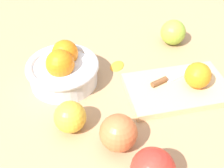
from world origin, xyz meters
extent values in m
plane|color=tan|center=(0.00, 0.00, 0.00)|extent=(2.40, 2.40, 0.00)
cylinder|color=silver|center=(-0.20, 0.11, 0.03)|extent=(0.17, 0.17, 0.05)
torus|color=silver|center=(-0.20, 0.11, 0.05)|extent=(0.18, 0.18, 0.02)
sphere|color=orange|center=(-0.19, 0.14, 0.07)|extent=(0.07, 0.07, 0.07)
sphere|color=orange|center=(-0.21, 0.10, 0.07)|extent=(0.07, 0.07, 0.07)
cube|color=#DBB77F|center=(0.06, -0.01, 0.01)|extent=(0.27, 0.18, 0.02)
sphere|color=orange|center=(0.11, -0.02, 0.05)|extent=(0.06, 0.06, 0.06)
cube|color=silver|center=(0.10, 0.03, 0.02)|extent=(0.11, 0.05, 0.00)
cylinder|color=brown|center=(0.02, 0.01, 0.03)|extent=(0.05, 0.03, 0.01)
sphere|color=#8EB738|center=(0.15, 0.19, 0.04)|extent=(0.08, 0.08, 0.08)
sphere|color=#CC6638|center=(-0.13, -0.12, 0.04)|extent=(0.08, 0.08, 0.08)
sphere|color=gold|center=(-0.21, -0.05, 0.04)|extent=(0.07, 0.07, 0.07)
ellipsoid|color=orange|center=(-0.05, 0.13, 0.00)|extent=(0.06, 0.06, 0.01)
camera|label=1|loc=(-0.25, -0.46, 0.49)|focal=45.62mm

